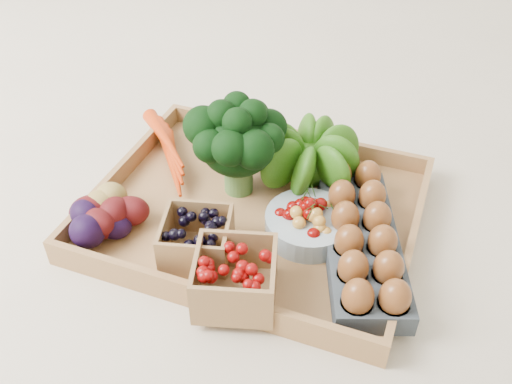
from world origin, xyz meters
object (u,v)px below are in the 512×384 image
(cherry_bowl, at_px, (308,225))
(egg_carton, at_px, (361,244))
(tray, at_px, (256,215))
(broccoli, at_px, (238,159))

(cherry_bowl, distance_m, egg_carton, 0.09)
(cherry_bowl, bearing_deg, tray, 169.13)
(broccoli, xyz_separation_m, egg_carton, (0.25, -0.08, -0.05))
(egg_carton, bearing_deg, broccoli, 141.65)
(tray, xyz_separation_m, egg_carton, (0.19, -0.03, 0.03))
(tray, bearing_deg, egg_carton, -9.83)
(tray, height_order, egg_carton, egg_carton)
(broccoli, bearing_deg, cherry_bowl, -23.56)
(tray, relative_size, cherry_bowl, 3.76)
(broccoli, xyz_separation_m, cherry_bowl, (0.15, -0.07, -0.05))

